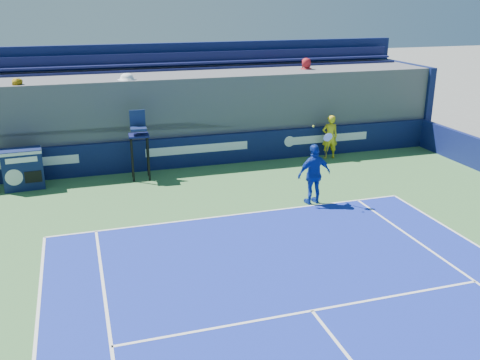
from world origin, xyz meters
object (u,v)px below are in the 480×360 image
object	(u,v)px
match_clock	(23,168)
umpire_chair	(139,138)
tennis_player	(314,174)
ball_person	(330,137)

from	to	relation	value
match_clock	umpire_chair	bearing A→B (deg)	-1.48
umpire_chair	tennis_player	xyz separation A→B (m)	(4.92, -4.12, -0.54)
match_clock	ball_person	bearing A→B (deg)	1.22
match_clock	umpire_chair	xyz separation A→B (m)	(3.95, -0.10, 0.79)
ball_person	tennis_player	world-z (taller)	tennis_player
ball_person	tennis_player	bearing A→B (deg)	67.12
match_clock	tennis_player	size ratio (longest dim) A/B	0.54
ball_person	match_clock	distance (m)	11.63
match_clock	umpire_chair	world-z (taller)	umpire_chair
ball_person	match_clock	bearing A→B (deg)	10.01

